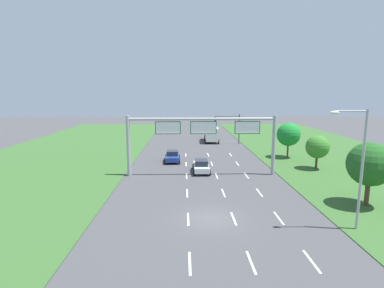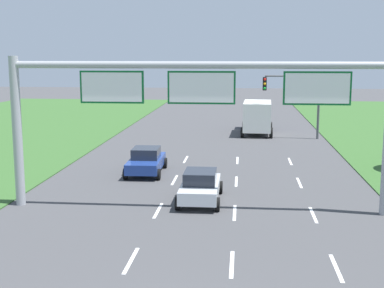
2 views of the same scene
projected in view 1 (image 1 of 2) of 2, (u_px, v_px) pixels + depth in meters
name	position (u px, v px, depth m)	size (l,w,h in m)	color
ground_plane	(211.00, 219.00, 22.93)	(200.00, 200.00, 0.00)	#424244
grass_verge_left	(8.00, 182.00, 32.20)	(24.00, 120.00, 0.06)	#335B28
lane_dashes_inner_left	(188.00, 205.00, 25.84)	(0.14, 44.40, 0.01)	white
lane_dashes_inner_right	(228.00, 204.00, 25.94)	(0.14, 44.40, 0.01)	white
lane_dashes_slip	(268.00, 204.00, 26.03)	(0.14, 44.40, 0.01)	white
car_near_red	(201.00, 166.00, 36.36)	(2.04, 4.25, 1.51)	silver
car_lead_silver	(172.00, 156.00, 41.98)	(2.21, 4.36, 1.54)	navy
box_truck	(211.00, 134.00, 58.97)	(2.88, 7.14, 2.91)	navy
sign_gantry	(203.00, 133.00, 34.28)	(17.24, 0.44, 7.00)	#9EA0A5
traffic_light_mast	(229.00, 124.00, 55.77)	(4.76, 0.49, 5.60)	#47494F
street_lamp	(357.00, 159.00, 20.28)	(2.61, 0.32, 8.50)	#9EA0A5
roadside_tree_near	(370.00, 164.00, 24.95)	(3.69, 3.69, 5.51)	#513823
roadside_tree_mid	(317.00, 147.00, 37.31)	(2.87, 2.87, 4.32)	#513823
roadside_tree_far	(289.00, 134.00, 43.88)	(3.41, 3.41, 5.22)	#513823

